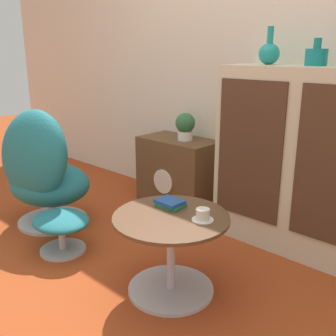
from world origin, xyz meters
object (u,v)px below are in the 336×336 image
teacup (203,216)px  egg_chair (42,171)px  vase_inner_left (316,56)px  sideboard (304,161)px  coffee_table (171,247)px  book_stack (170,203)px  vase_leftmost (269,53)px  potted_plant (185,126)px  tv_console (178,171)px  ottoman (61,225)px

teacup → egg_chair: bearing=-176.6°
vase_inner_left → sideboard: bearing=-146.0°
coffee_table → teacup: teacup is taller
coffee_table → book_stack: (-0.09, 0.09, 0.20)m
coffee_table → vase_leftmost: vase_leftmost is taller
vase_inner_left → potted_plant: size_ratio=0.71×
tv_console → book_stack: 1.17m
vase_leftmost → sideboard: bearing=-0.7°
vase_inner_left → book_stack: bearing=-112.0°
potted_plant → teacup: size_ratio=1.98×
sideboard → coffee_table: bearing=-105.0°
vase_inner_left → potted_plant: 1.15m
ottoman → vase_leftmost: vase_leftmost is taller
ottoman → teacup: teacup is taller
sideboard → potted_plant: 1.02m
vase_inner_left → book_stack: vase_inner_left is taller
sideboard → egg_chair: size_ratio=1.31×
ottoman → vase_inner_left: 1.85m
egg_chair → ottoman: size_ratio=2.23×
egg_chair → book_stack: 1.16m
sideboard → ottoman: bearing=-133.7°
book_stack → tv_console: bearing=129.5°
tv_console → vase_leftmost: vase_leftmost is taller
vase_leftmost → vase_inner_left: 0.31m
vase_leftmost → book_stack: bearing=-92.9°
ottoman → book_stack: (0.72, 0.25, 0.27)m
sideboard → vase_leftmost: vase_leftmost is taller
coffee_table → teacup: 0.26m
vase_leftmost → egg_chair: bearing=-141.0°
ottoman → potted_plant: potted_plant is taller
ottoman → book_stack: 0.80m
tv_console → coffee_table: size_ratio=1.08×
sideboard → vase_inner_left: bearing=34.0°
vase_leftmost → teacup: (0.20, -0.89, -0.77)m
ottoman → tv_console: bearing=91.1°
vase_inner_left → book_stack: size_ratio=1.02×
vase_leftmost → vase_inner_left: (0.31, -0.00, -0.02)m
sideboard → potted_plant: bearing=178.2°
potted_plant → vase_inner_left: bearing=-1.6°
coffee_table → vase_inner_left: vase_inner_left is taller
ottoman → vase_inner_left: bearing=46.3°
egg_chair → book_stack: bearing=5.2°
ottoman → coffee_table: 0.82m
egg_chair → vase_inner_left: size_ratio=5.68×
coffee_table → tv_console: bearing=130.0°
egg_chair → teacup: (1.40, 0.08, 0.04)m
teacup → ottoman: bearing=-166.7°
egg_chair → tv_console: bearing=67.2°
tv_console → egg_chair: (-0.42, -1.00, 0.14)m
ottoman → book_stack: size_ratio=2.60×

